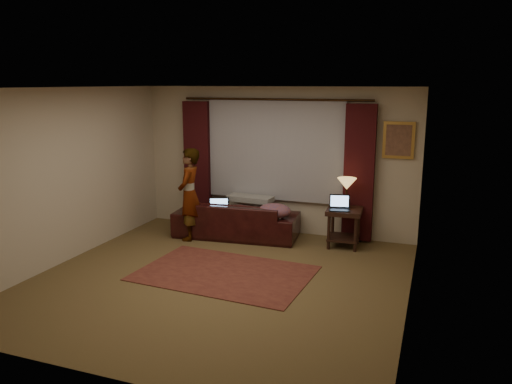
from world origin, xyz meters
TOP-DOWN VIEW (x-y plane):
  - floor at (0.00, 0.00)m, footprint 5.00×5.00m
  - ceiling at (0.00, 0.00)m, footprint 5.00×5.00m
  - wall_back at (0.00, 2.50)m, footprint 5.00×0.02m
  - wall_front at (0.00, -2.50)m, footprint 5.00×0.02m
  - wall_left at (-2.50, 0.00)m, footprint 0.02×5.00m
  - wall_right at (2.50, 0.00)m, footprint 0.02×5.00m
  - sheer_curtain at (0.00, 2.44)m, footprint 2.50×0.05m
  - drape_left at (-1.50, 2.39)m, footprint 0.50×0.14m
  - drape_right at (1.50, 2.39)m, footprint 0.50×0.14m
  - curtain_rod at (0.00, 2.39)m, footprint 0.04×0.04m
  - picture_frame at (2.10, 2.47)m, footprint 0.50×0.04m
  - sofa at (-0.53, 1.92)m, footprint 2.23×1.13m
  - throw_blanket at (-0.38, 2.21)m, footprint 0.83×0.38m
  - clothing_pile at (0.21, 1.82)m, footprint 0.63×0.52m
  - laptop_sofa at (-0.78, 1.74)m, footprint 0.47×0.48m
  - area_rug at (-0.02, 0.23)m, footprint 2.50×1.75m
  - end_table at (1.34, 2.02)m, footprint 0.59×0.59m
  - tiffany_lamp at (1.35, 2.09)m, footprint 0.34×0.34m
  - laptop_table at (1.28, 1.90)m, footprint 0.39×0.42m
  - person at (-1.23, 1.51)m, footprint 0.54×0.54m

SIDE VIEW (x-z plane):
  - floor at x=0.00m, z-range -0.01..0.00m
  - area_rug at x=-0.02m, z-range 0.00..0.01m
  - end_table at x=1.34m, z-range 0.00..0.64m
  - sofa at x=-0.53m, z-range 0.00..0.87m
  - clothing_pile at x=0.21m, z-range 0.43..0.67m
  - laptop_sofa at x=-0.78m, z-range 0.43..0.69m
  - laptop_table at x=1.28m, z-range 0.64..0.88m
  - person at x=-1.23m, z-range 0.00..1.59m
  - throw_blanket at x=-0.38m, z-range 0.83..0.92m
  - tiffany_lamp at x=1.35m, z-range 0.64..1.14m
  - drape_left at x=-1.50m, z-range 0.03..2.33m
  - drape_right at x=1.50m, z-range 0.03..2.33m
  - wall_back at x=0.00m, z-range 0.00..2.60m
  - wall_front at x=0.00m, z-range 0.00..2.60m
  - wall_left at x=-2.50m, z-range 0.00..2.60m
  - wall_right at x=2.50m, z-range 0.00..2.60m
  - sheer_curtain at x=0.00m, z-range 0.60..2.40m
  - picture_frame at x=2.10m, z-range 1.45..2.05m
  - curtain_rod at x=0.00m, z-range 0.68..4.08m
  - ceiling at x=0.00m, z-range 2.59..2.61m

